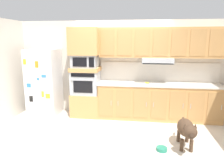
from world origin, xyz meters
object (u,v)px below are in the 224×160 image
refrigerator (44,82)px  built_in_oven (86,82)px  microwave (85,61)px  screwdriver (147,83)px  dog (186,129)px  dog_food_bowl (162,149)px

refrigerator → built_in_oven: 1.13m
microwave → screwdriver: microwave is taller
microwave → screwdriver: size_ratio=3.95×
microwave → refrigerator: bearing=-176.6°
microwave → dog: bearing=-33.4°
dog → screwdriver: bearing=-154.4°
refrigerator → dog_food_bowl: refrigerator is taller
dog_food_bowl → refrigerator: bearing=152.2°
screwdriver → dog_food_bowl: screwdriver is taller
screwdriver → built_in_oven: bearing=179.3°
refrigerator → microwave: refrigerator is taller
refrigerator → built_in_oven: refrigerator is taller
refrigerator → dog: refrigerator is taller
dog_food_bowl → built_in_oven: bearing=138.3°
built_in_oven → dog: built_in_oven is taller
built_in_oven → dog: 2.77m
refrigerator → dog: size_ratio=1.79×
dog_food_bowl → microwave: bearing=138.3°
dog → dog_food_bowl: dog is taller
dog → refrigerator: bearing=-111.8°
built_in_oven → screwdriver: 1.60m
refrigerator → screwdriver: (2.73, 0.05, 0.05)m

